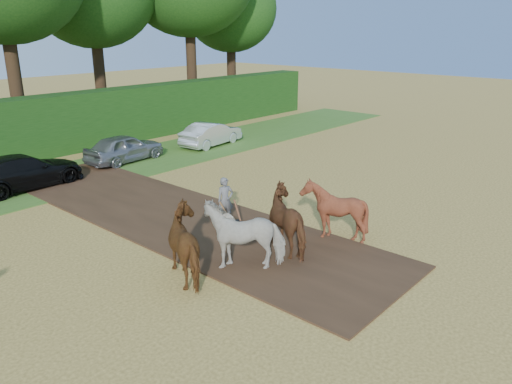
% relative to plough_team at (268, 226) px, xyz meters
% --- Properties ---
extents(ground, '(120.00, 120.00, 0.00)m').
position_rel_plough_team_xyz_m(ground, '(-1.30, -2.47, -0.92)').
color(ground, gold).
rests_on(ground, ground).
extents(earth_strip, '(4.50, 17.00, 0.05)m').
position_rel_plough_team_xyz_m(earth_strip, '(0.20, 4.53, -0.90)').
color(earth_strip, '#472D1C').
rests_on(earth_strip, ground).
extents(grass_verge, '(50.00, 5.00, 0.03)m').
position_rel_plough_team_xyz_m(grass_verge, '(-1.30, 11.53, -0.91)').
color(grass_verge, '#38601E').
rests_on(grass_verge, ground).
extents(plough_team, '(6.47, 4.80, 1.86)m').
position_rel_plough_team_xyz_m(plough_team, '(0.00, 0.00, 0.00)').
color(plough_team, brown).
rests_on(plough_team, ground).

